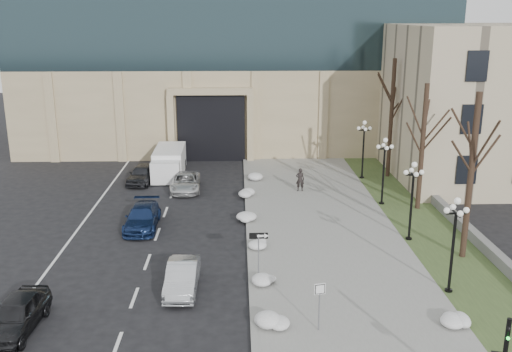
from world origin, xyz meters
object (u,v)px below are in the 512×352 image
(car_d, at_px, (185,182))
(pedestrian, at_px, (300,180))
(car_a, at_px, (16,315))
(car_c, at_px, (142,217))
(lamppost_a, at_px, (454,232))
(box_truck, at_px, (169,163))
(one_way_sign, at_px, (262,241))
(keep_sign, at_px, (320,297))
(car_e, at_px, (142,174))
(lamppost_d, at_px, (364,142))
(car_b, at_px, (182,277))
(lamppost_b, at_px, (412,191))
(lamppost_c, at_px, (384,162))

(car_d, distance_m, pedestrian, 8.58)
(car_a, height_order, car_c, car_a)
(car_d, distance_m, lamppost_a, 22.02)
(box_truck, relative_size, one_way_sign, 2.60)
(keep_sign, bearing_deg, car_a, 165.55)
(car_e, bearing_deg, lamppost_d, 9.46)
(car_b, height_order, car_e, car_e)
(keep_sign, relative_size, lamppost_a, 0.47)
(lamppost_a, bearing_deg, lamppost_b, 90.00)
(car_e, xyz_separation_m, lamppost_a, (17.43, -19.05, 2.35))
(car_d, bearing_deg, pedestrian, -7.74)
(pedestrian, bearing_deg, lamppost_c, 153.34)
(box_truck, height_order, one_way_sign, one_way_sign)
(pedestrian, relative_size, lamppost_c, 0.36)
(car_d, bearing_deg, keep_sign, -72.65)
(keep_sign, height_order, lamppost_a, lamppost_a)
(car_a, xyz_separation_m, car_e, (1.74, 21.79, -0.02))
(keep_sign, bearing_deg, car_e, 103.85)
(box_truck, bearing_deg, pedestrian, -27.71)
(box_truck, relative_size, lamppost_d, 1.40)
(car_a, xyz_separation_m, lamppost_d, (19.17, 22.23, 2.33))
(lamppost_a, bearing_deg, keep_sign, -153.69)
(lamppost_b, height_order, lamppost_d, same)
(lamppost_d, bearing_deg, lamppost_b, -90.00)
(car_d, bearing_deg, lamppost_d, 8.14)
(car_d, bearing_deg, lamppost_c, -18.16)
(one_way_sign, xyz_separation_m, lamppost_c, (8.79, 11.47, 0.96))
(car_a, xyz_separation_m, car_d, (5.29, 19.66, -0.09))
(car_b, distance_m, car_d, 16.26)
(car_c, distance_m, lamppost_b, 16.24)
(pedestrian, relative_size, one_way_sign, 0.68)
(one_way_sign, bearing_deg, box_truck, 107.98)
(car_d, distance_m, lamppost_c, 14.63)
(lamppost_c, relative_size, lamppost_d, 1.00)
(car_b, bearing_deg, lamppost_c, 44.84)
(pedestrian, relative_size, lamppost_d, 0.36)
(car_a, height_order, lamppost_c, lamppost_c)
(pedestrian, height_order, one_way_sign, one_way_sign)
(car_e, distance_m, one_way_sign, 19.58)
(car_a, bearing_deg, car_b, 30.73)
(car_a, bearing_deg, lamppost_b, 28.69)
(lamppost_a, bearing_deg, car_e, 132.44)
(car_c, height_order, pedestrian, pedestrian)
(lamppost_c, bearing_deg, car_c, -166.29)
(car_d, bearing_deg, car_c, -106.55)
(car_d, height_order, lamppost_d, lamppost_d)
(car_b, distance_m, car_c, 9.02)
(car_b, distance_m, lamppost_c, 17.77)
(car_a, xyz_separation_m, box_truck, (3.57, 24.05, 0.28))
(lamppost_c, height_order, lamppost_d, same)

